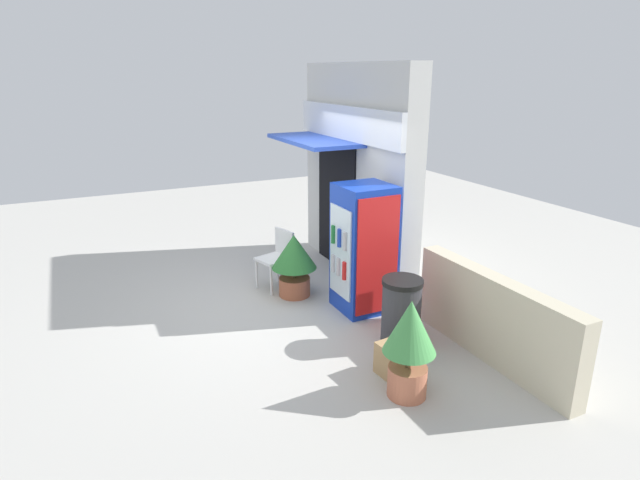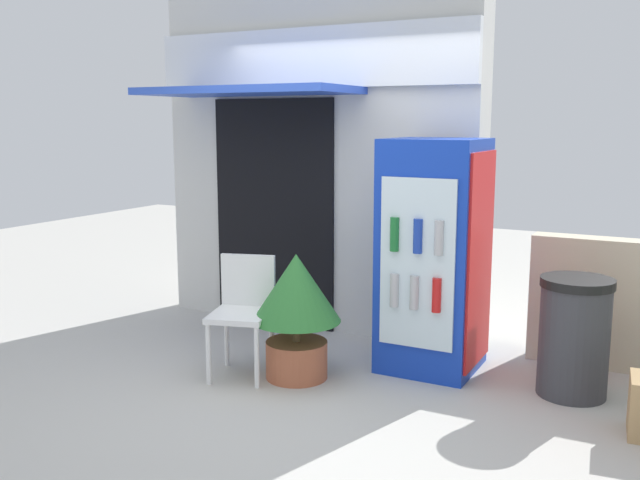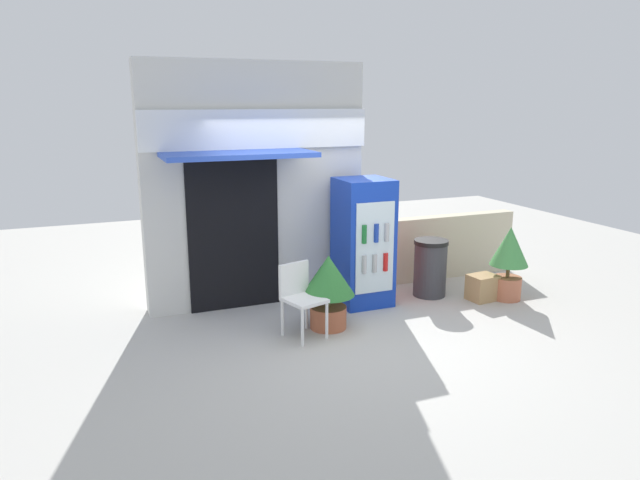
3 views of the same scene
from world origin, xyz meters
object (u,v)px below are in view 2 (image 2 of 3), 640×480
at_px(potted_plant_near_shop, 296,303).
at_px(trash_bin, 574,337).
at_px(plastic_chair, 244,305).
at_px(drink_cooler, 434,256).

height_order(potted_plant_near_shop, trash_bin, potted_plant_near_shop).
bearing_deg(potted_plant_near_shop, plastic_chair, -167.62).
bearing_deg(trash_bin, plastic_chair, -162.99).
xyz_separation_m(drink_cooler, potted_plant_near_shop, (-0.79, -0.66, -0.30)).
relative_size(drink_cooler, trash_bin, 2.11).
height_order(drink_cooler, trash_bin, drink_cooler).
distance_m(drink_cooler, potted_plant_near_shop, 1.08).
xyz_separation_m(drink_cooler, trash_bin, (1.02, -0.07, -0.45)).
bearing_deg(plastic_chair, drink_cooler, 32.18).
bearing_deg(plastic_chair, potted_plant_near_shop, 12.38).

